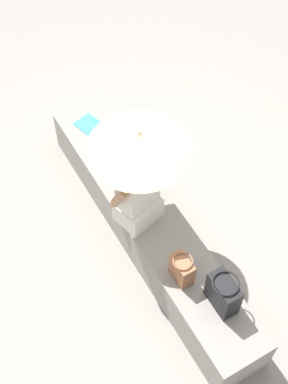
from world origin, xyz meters
name	(u,v)px	position (x,y,z in m)	size (l,w,h in m)	color
ground_plane	(149,241)	(0.00, 0.00, 0.00)	(14.00, 14.00, 0.00)	gray
stone_bench	(150,228)	(0.00, 0.00, 0.23)	(2.95, 0.49, 0.45)	gray
person_seated	(138,190)	(-0.03, -0.10, 0.84)	(0.36, 0.51, 0.90)	beige
parasol	(139,141)	(-0.10, -0.04, 1.34)	(0.81, 0.81, 1.01)	#B7B7BC
handbag_black	(182,269)	(0.63, -0.08, 0.59)	(0.21, 0.16, 0.28)	brown
tote_bag_canvas	(223,293)	(0.97, 0.07, 0.62)	(0.28, 0.21, 0.34)	black
shoulder_bag_spare	(119,150)	(-0.67, 0.07, 0.58)	(0.27, 0.20, 0.27)	#335184
magazine	(91,126)	(-1.16, 0.01, 0.46)	(0.28, 0.20, 0.01)	#339ED1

